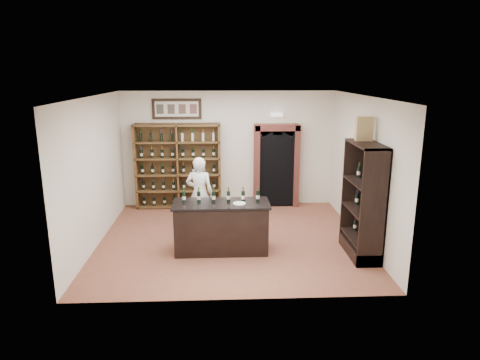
# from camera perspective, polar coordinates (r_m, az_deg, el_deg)

# --- Properties ---
(floor) EXTENTS (5.50, 5.50, 0.00)m
(floor) POSITION_cam_1_polar(r_m,az_deg,el_deg) (9.22, -1.23, -7.86)
(floor) COLOR brown
(floor) RESTS_ON ground
(ceiling) EXTENTS (5.50, 5.50, 0.00)m
(ceiling) POSITION_cam_1_polar(r_m,az_deg,el_deg) (8.55, -1.33, 11.10)
(ceiling) COLOR white
(ceiling) RESTS_ON wall_back
(wall_back) EXTENTS (5.50, 0.04, 3.00)m
(wall_back) POSITION_cam_1_polar(r_m,az_deg,el_deg) (11.21, -1.58, 4.14)
(wall_back) COLOR silver
(wall_back) RESTS_ON ground
(wall_left) EXTENTS (0.04, 5.00, 3.00)m
(wall_left) POSITION_cam_1_polar(r_m,az_deg,el_deg) (9.13, -18.81, 1.02)
(wall_left) COLOR silver
(wall_left) RESTS_ON ground
(wall_right) EXTENTS (0.04, 5.00, 3.00)m
(wall_right) POSITION_cam_1_polar(r_m,az_deg,el_deg) (9.24, 16.03, 1.38)
(wall_right) COLOR silver
(wall_right) RESTS_ON ground
(wine_shelf) EXTENTS (2.20, 0.38, 2.20)m
(wine_shelf) POSITION_cam_1_polar(r_m,az_deg,el_deg) (11.18, -8.23, 1.87)
(wine_shelf) COLOR brown
(wine_shelf) RESTS_ON ground
(framed_picture) EXTENTS (1.25, 0.04, 0.52)m
(framed_picture) POSITION_cam_1_polar(r_m,az_deg,el_deg) (11.10, -8.43, 9.36)
(framed_picture) COLOR black
(framed_picture) RESTS_ON wall_back
(arched_doorway) EXTENTS (1.17, 0.35, 2.17)m
(arched_doorway) POSITION_cam_1_polar(r_m,az_deg,el_deg) (11.21, 4.86, 2.20)
(arched_doorway) COLOR black
(arched_doorway) RESTS_ON ground
(emergency_light) EXTENTS (0.30, 0.10, 0.10)m
(emergency_light) POSITION_cam_1_polar(r_m,az_deg,el_deg) (11.10, 4.94, 8.68)
(emergency_light) COLOR white
(emergency_light) RESTS_ON wall_back
(tasting_counter) EXTENTS (1.88, 0.78, 1.00)m
(tasting_counter) POSITION_cam_1_polar(r_m,az_deg,el_deg) (8.48, -2.50, -6.31)
(tasting_counter) COLOR black
(tasting_counter) RESTS_ON ground
(counter_bottle_0) EXTENTS (0.07, 0.07, 0.30)m
(counter_bottle_0) POSITION_cam_1_polar(r_m,az_deg,el_deg) (8.38, -7.49, -2.26)
(counter_bottle_0) COLOR black
(counter_bottle_0) RESTS_ON tasting_counter
(counter_bottle_1) EXTENTS (0.07, 0.07, 0.30)m
(counter_bottle_1) POSITION_cam_1_polar(r_m,az_deg,el_deg) (8.36, -5.52, -2.24)
(counter_bottle_1) COLOR black
(counter_bottle_1) RESTS_ON tasting_counter
(counter_bottle_2) EXTENTS (0.07, 0.07, 0.30)m
(counter_bottle_2) POSITION_cam_1_polar(r_m,az_deg,el_deg) (8.35, -3.54, -2.22)
(counter_bottle_2) COLOR black
(counter_bottle_2) RESTS_ON tasting_counter
(counter_bottle_3) EXTENTS (0.07, 0.07, 0.30)m
(counter_bottle_3) POSITION_cam_1_polar(r_m,az_deg,el_deg) (8.34, -1.56, -2.20)
(counter_bottle_3) COLOR black
(counter_bottle_3) RESTS_ON tasting_counter
(counter_bottle_4) EXTENTS (0.07, 0.07, 0.30)m
(counter_bottle_4) POSITION_cam_1_polar(r_m,az_deg,el_deg) (8.35, 0.42, -2.18)
(counter_bottle_4) COLOR black
(counter_bottle_4) RESTS_ON tasting_counter
(counter_bottle_5) EXTENTS (0.07, 0.07, 0.30)m
(counter_bottle_5) POSITION_cam_1_polar(r_m,az_deg,el_deg) (8.37, 2.38, -2.15)
(counter_bottle_5) COLOR black
(counter_bottle_5) RESTS_ON tasting_counter
(side_cabinet) EXTENTS (0.48, 1.20, 2.20)m
(side_cabinet) POSITION_cam_1_polar(r_m,az_deg,el_deg) (8.55, 16.14, -4.86)
(side_cabinet) COLOR black
(side_cabinet) RESTS_ON ground
(shopkeeper) EXTENTS (0.67, 0.50, 1.67)m
(shopkeeper) POSITION_cam_1_polar(r_m,az_deg,el_deg) (9.55, -5.41, -1.83)
(shopkeeper) COLOR white
(shopkeeper) RESTS_ON ground
(plate) EXTENTS (0.25, 0.25, 0.02)m
(plate) POSITION_cam_1_polar(r_m,az_deg,el_deg) (8.22, -0.10, -3.16)
(plate) COLOR beige
(plate) RESTS_ON tasting_counter
(wine_crate) EXTENTS (0.32, 0.14, 0.45)m
(wine_crate) POSITION_cam_1_polar(r_m,az_deg,el_deg) (8.42, 16.24, 6.56)
(wine_crate) COLOR tan
(wine_crate) RESTS_ON side_cabinet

